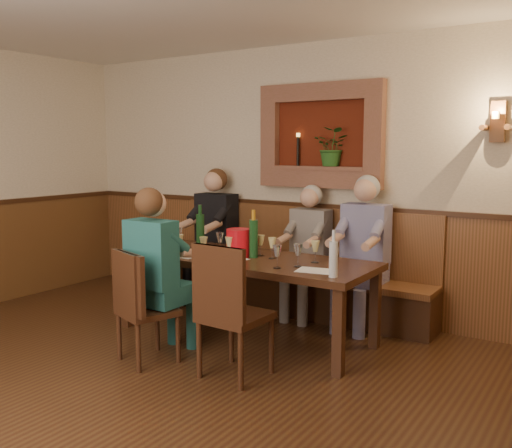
% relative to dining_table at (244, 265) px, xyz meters
% --- Properties ---
extents(ground_plane, '(6.00, 6.00, 0.00)m').
position_rel_dining_table_xyz_m(ground_plane, '(0.00, -1.85, -0.68)').
color(ground_plane, '#351A0E').
rests_on(ground_plane, ground).
extents(room_shell, '(6.04, 6.04, 2.82)m').
position_rel_dining_table_xyz_m(room_shell, '(0.00, -1.85, 1.21)').
color(room_shell, '#C5B595').
rests_on(room_shell, ground).
extents(wainscoting, '(6.02, 6.02, 1.15)m').
position_rel_dining_table_xyz_m(wainscoting, '(0.00, -1.85, -0.09)').
color(wainscoting, '#583719').
rests_on(wainscoting, ground).
extents(wall_niche, '(1.36, 0.30, 1.06)m').
position_rel_dining_table_xyz_m(wall_niche, '(0.24, 1.09, 1.13)').
color(wall_niche, '#571A0C').
rests_on(wall_niche, ground).
extents(wall_sconce, '(0.25, 0.20, 0.35)m').
position_rel_dining_table_xyz_m(wall_sconce, '(1.90, 1.08, 1.27)').
color(wall_sconce, '#583719').
rests_on(wall_sconce, ground).
extents(dining_table, '(2.40, 0.90, 0.75)m').
position_rel_dining_table_xyz_m(dining_table, '(0.00, 0.00, 0.00)').
color(dining_table, '#3A1E11').
rests_on(dining_table, ground).
extents(bench, '(3.00, 0.45, 1.11)m').
position_rel_dining_table_xyz_m(bench, '(0.00, 0.94, -0.35)').
color(bench, '#381E0F').
rests_on(bench, ground).
extents(chair_near_left, '(0.52, 0.52, 0.93)m').
position_rel_dining_table_xyz_m(chair_near_left, '(-0.32, -0.94, -0.41)').
color(chair_near_left, '#3A1E11').
rests_on(chair_near_left, ground).
extents(chair_near_right, '(0.48, 0.48, 1.04)m').
position_rel_dining_table_xyz_m(chair_near_right, '(0.45, -0.80, -0.37)').
color(chair_near_right, '#3A1E11').
rests_on(chair_near_right, ground).
extents(person_bench_left, '(0.45, 0.55, 1.50)m').
position_rel_dining_table_xyz_m(person_bench_left, '(-1.01, 0.84, -0.05)').
color(person_bench_left, black).
rests_on(person_bench_left, ground).
extents(person_bench_mid, '(0.39, 0.48, 1.36)m').
position_rel_dining_table_xyz_m(person_bench_mid, '(0.20, 0.84, -0.12)').
color(person_bench_mid, '#57524F').
rests_on(person_bench_mid, ground).
extents(person_bench_right, '(0.44, 0.54, 1.47)m').
position_rel_dining_table_xyz_m(person_bench_right, '(0.79, 0.84, -0.06)').
color(person_bench_right, navy).
rests_on(person_bench_right, ground).
extents(person_chair_front, '(0.42, 0.51, 1.42)m').
position_rel_dining_table_xyz_m(person_chair_front, '(-0.31, -0.78, -0.09)').
color(person_chair_front, navy).
rests_on(person_chair_front, ground).
extents(spittoon_bucket, '(0.29, 0.29, 0.25)m').
position_rel_dining_table_xyz_m(spittoon_bucket, '(-0.05, -0.01, 0.20)').
color(spittoon_bucket, red).
rests_on(spittoon_bucket, dining_table).
extents(wine_bottle_green_a, '(0.10, 0.10, 0.43)m').
position_rel_dining_table_xyz_m(wine_bottle_green_a, '(0.10, 0.02, 0.25)').
color(wine_bottle_green_a, '#19471E').
rests_on(wine_bottle_green_a, dining_table).
extents(wine_bottle_green_b, '(0.09, 0.09, 0.43)m').
position_rel_dining_table_xyz_m(wine_bottle_green_b, '(-0.60, 0.13, 0.25)').
color(wine_bottle_green_b, '#19471E').
rests_on(wine_bottle_green_b, dining_table).
extents(water_bottle, '(0.08, 0.08, 0.36)m').
position_rel_dining_table_xyz_m(water_bottle, '(1.03, -0.30, 0.22)').
color(water_bottle, silver).
rests_on(water_bottle, dining_table).
extents(tasting_sheet_a, '(0.33, 0.28, 0.00)m').
position_rel_dining_table_xyz_m(tasting_sheet_a, '(-0.72, -0.17, 0.08)').
color(tasting_sheet_a, white).
rests_on(tasting_sheet_a, dining_table).
extents(tasting_sheet_b, '(0.30, 0.23, 0.00)m').
position_rel_dining_table_xyz_m(tasting_sheet_b, '(-0.03, -0.15, 0.08)').
color(tasting_sheet_b, white).
rests_on(tasting_sheet_b, dining_table).
extents(tasting_sheet_c, '(0.34, 0.27, 0.00)m').
position_rel_dining_table_xyz_m(tasting_sheet_c, '(0.82, -0.18, 0.08)').
color(tasting_sheet_c, white).
rests_on(tasting_sheet_c, dining_table).
extents(tasting_sheet_d, '(0.27, 0.20, 0.00)m').
position_rel_dining_table_xyz_m(tasting_sheet_d, '(-0.47, -0.28, 0.08)').
color(tasting_sheet_d, white).
rests_on(tasting_sheet_d, dining_table).
extents(wine_glass_0, '(0.08, 0.08, 0.19)m').
position_rel_dining_table_xyz_m(wine_glass_0, '(-0.92, -0.20, 0.17)').
color(wine_glass_0, '#E9DD8B').
rests_on(wine_glass_0, dining_table).
extents(wine_glass_1, '(0.08, 0.08, 0.19)m').
position_rel_dining_table_xyz_m(wine_glass_1, '(-0.82, 0.06, 0.17)').
color(wine_glass_1, white).
rests_on(wine_glass_1, dining_table).
extents(wine_glass_2, '(0.08, 0.08, 0.19)m').
position_rel_dining_table_xyz_m(wine_glass_2, '(-0.54, -0.26, 0.17)').
color(wine_glass_2, '#E9DD8B').
rests_on(wine_glass_2, dining_table).
extents(wine_glass_3, '(0.08, 0.08, 0.19)m').
position_rel_dining_table_xyz_m(wine_glass_3, '(-0.30, 0.05, 0.17)').
color(wine_glass_3, white).
rests_on(wine_glass_3, dining_table).
extents(wine_glass_4, '(0.08, 0.08, 0.19)m').
position_rel_dining_table_xyz_m(wine_glass_4, '(-0.08, -0.11, 0.17)').
color(wine_glass_4, '#E9DD8B').
rests_on(wine_glass_4, dining_table).
extents(wine_glass_5, '(0.08, 0.08, 0.19)m').
position_rel_dining_table_xyz_m(wine_glass_5, '(0.27, 0.06, 0.17)').
color(wine_glass_5, '#E9DD8B').
rests_on(wine_glass_5, dining_table).
extents(wine_glass_6, '(0.08, 0.08, 0.19)m').
position_rel_dining_table_xyz_m(wine_glass_6, '(0.51, -0.26, 0.17)').
color(wine_glass_6, white).
rests_on(wine_glass_6, dining_table).
extents(wine_glass_7, '(0.08, 0.08, 0.19)m').
position_rel_dining_table_xyz_m(wine_glass_7, '(0.67, 0.11, 0.17)').
color(wine_glass_7, '#E9DD8B').
rests_on(wine_glass_7, dining_table).
extents(wine_glass_8, '(0.08, 0.08, 0.19)m').
position_rel_dining_table_xyz_m(wine_glass_8, '(0.95, -0.11, 0.17)').
color(wine_glass_8, white).
rests_on(wine_glass_8, dining_table).
extents(wine_glass_9, '(0.08, 0.08, 0.19)m').
position_rel_dining_table_xyz_m(wine_glass_9, '(-0.27, -0.25, 0.17)').
color(wine_glass_9, '#E9DD8B').
rests_on(wine_glass_9, dining_table).
extents(wine_glass_10, '(0.08, 0.08, 0.19)m').
position_rel_dining_table_xyz_m(wine_glass_10, '(0.63, -0.12, 0.17)').
color(wine_glass_10, white).
rests_on(wine_glass_10, dining_table).
extents(wine_glass_11, '(0.08, 0.08, 0.19)m').
position_rel_dining_table_xyz_m(wine_glass_11, '(0.10, 0.12, 0.17)').
color(wine_glass_11, '#E9DD8B').
rests_on(wine_glass_11, dining_table).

